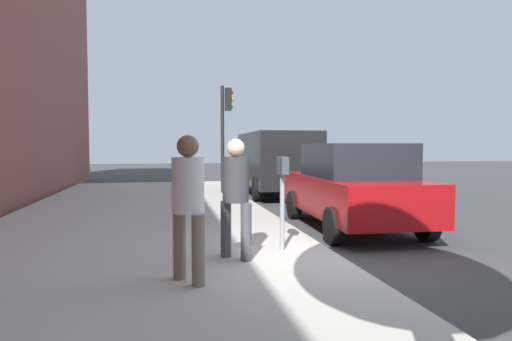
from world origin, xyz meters
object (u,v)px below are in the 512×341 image
pedestrian_at_meter (236,189)px  parked_sedan_near (353,186)px  parking_meter (282,183)px  pedestrian_bystander (188,197)px  traffic_signal (225,121)px  parked_van_far (276,159)px

pedestrian_at_meter → parked_sedan_near: size_ratio=0.37×
parking_meter → parked_sedan_near: (2.19, -2.08, -0.27)m
pedestrian_bystander → pedestrian_at_meter: bearing=21.4°
parking_meter → pedestrian_at_meter: size_ratio=0.84×
parking_meter → pedestrian_at_meter: (-0.37, 0.76, -0.05)m
traffic_signal → parked_sedan_near: bearing=-164.7°
parked_van_far → traffic_signal: (-0.10, 1.78, 1.32)m
pedestrian_bystander → parked_van_far: (10.13, -3.55, 0.12)m
pedestrian_bystander → traffic_signal: 10.29m
parked_sedan_near → pedestrian_at_meter: bearing=131.9°
parking_meter → traffic_signal: bearing=-2.0°
pedestrian_at_meter → parked_sedan_near: (2.56, -2.84, -0.22)m
parking_meter → pedestrian_bystander: (-1.34, 1.46, -0.03)m
traffic_signal → parking_meter: bearing=178.0°
parked_van_far → traffic_signal: size_ratio=1.46×
parking_meter → traffic_signal: traffic_signal is taller
parked_sedan_near → parked_van_far: 6.61m
parking_meter → parked_van_far: size_ratio=0.27×
pedestrian_at_meter → parked_van_far: size_ratio=0.32×
pedestrian_at_meter → parked_sedan_near: bearing=0.3°
parking_meter → traffic_signal: 8.81m
parked_sedan_near → parking_meter: bearing=136.5°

